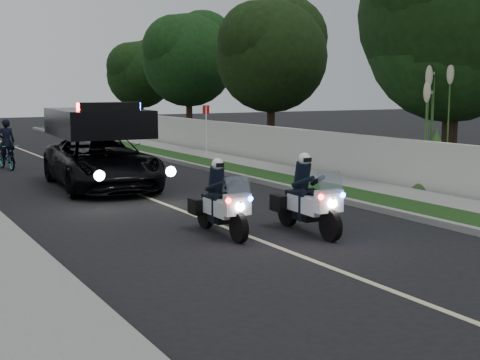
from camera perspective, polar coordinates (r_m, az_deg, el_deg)
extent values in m
plane|color=black|center=(11.23, 7.78, -7.50)|extent=(120.00, 120.00, 0.00)
cube|color=gray|center=(21.63, 0.20, 0.28)|extent=(0.20, 60.00, 0.15)
cube|color=#193814|center=(21.99, 1.78, 0.41)|extent=(1.20, 60.00, 0.16)
cube|color=gray|center=(22.69, 4.58, 0.63)|extent=(1.40, 60.00, 0.16)
cube|color=beige|center=(23.19, 6.63, 2.43)|extent=(0.22, 60.00, 1.50)
cube|color=#BFB78C|center=(19.92, -10.05, -0.72)|extent=(0.12, 50.00, 0.01)
imported|color=black|center=(20.17, -11.85, -0.67)|extent=(3.06, 5.87, 2.77)
imported|color=black|center=(25.81, -19.50, 0.91)|extent=(0.80, 1.77, 0.90)
imported|color=black|center=(25.81, -19.50, 0.91)|extent=(0.64, 0.47, 1.64)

